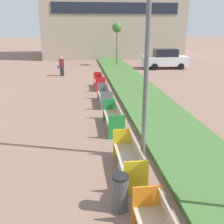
{
  "coord_description": "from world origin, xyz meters",
  "views": [
    {
      "loc": [
        -0.4,
        0.67,
        4.12
      ],
      "look_at": [
        0.9,
        10.97,
        0.6
      ],
      "focal_mm": 42.0,
      "sensor_mm": 36.0,
      "label": 1
    }
  ],
  "objects_px": {
    "bench_grey_frame": "(105,97)",
    "parked_car_distant": "(165,59)",
    "bench_yellow_frame": "(130,161)",
    "litter_bin": "(120,193)",
    "pedestrian_walking": "(62,66)",
    "bench_green_frame": "(114,119)",
    "sapling_tree_far": "(117,28)",
    "bench_red_frame": "(100,83)"
  },
  "relations": [
    {
      "from": "parked_car_distant",
      "to": "bench_green_frame",
      "type": "bearing_deg",
      "value": -112.78
    },
    {
      "from": "bench_grey_frame",
      "to": "parked_car_distant",
      "type": "distance_m",
      "value": 13.0
    },
    {
      "from": "parked_car_distant",
      "to": "bench_grey_frame",
      "type": "bearing_deg",
      "value": -119.34
    },
    {
      "from": "litter_bin",
      "to": "bench_red_frame",
      "type": "bearing_deg",
      "value": 87.55
    },
    {
      "from": "bench_red_frame",
      "to": "parked_car_distant",
      "type": "height_order",
      "value": "parked_car_distant"
    },
    {
      "from": "bench_grey_frame",
      "to": "sapling_tree_far",
      "type": "distance_m",
      "value": 13.8
    },
    {
      "from": "bench_red_frame",
      "to": "bench_green_frame",
      "type": "bearing_deg",
      "value": -89.96
    },
    {
      "from": "litter_bin",
      "to": "pedestrian_walking",
      "type": "relative_size",
      "value": 0.57
    },
    {
      "from": "bench_grey_frame",
      "to": "litter_bin",
      "type": "relative_size",
      "value": 2.33
    },
    {
      "from": "bench_yellow_frame",
      "to": "sapling_tree_far",
      "type": "xyz_separation_m",
      "value": [
        2.51,
        20.07,
        3.29
      ]
    },
    {
      "from": "bench_red_frame",
      "to": "parked_car_distant",
      "type": "xyz_separation_m",
      "value": [
        6.89,
        7.43,
        0.55
      ]
    },
    {
      "from": "bench_yellow_frame",
      "to": "pedestrian_walking",
      "type": "height_order",
      "value": "pedestrian_walking"
    },
    {
      "from": "bench_green_frame",
      "to": "sapling_tree_far",
      "type": "height_order",
      "value": "sapling_tree_far"
    },
    {
      "from": "bench_grey_frame",
      "to": "sapling_tree_far",
      "type": "bearing_deg",
      "value": 79.21
    },
    {
      "from": "bench_red_frame",
      "to": "sapling_tree_far",
      "type": "relative_size",
      "value": 0.45
    },
    {
      "from": "parked_car_distant",
      "to": "sapling_tree_far",
      "type": "bearing_deg",
      "value": 156.48
    },
    {
      "from": "bench_red_frame",
      "to": "parked_car_distant",
      "type": "distance_m",
      "value": 10.15
    },
    {
      "from": "sapling_tree_far",
      "to": "litter_bin",
      "type": "bearing_deg",
      "value": -97.97
    },
    {
      "from": "litter_bin",
      "to": "sapling_tree_far",
      "type": "distance_m",
      "value": 22.06
    },
    {
      "from": "bench_yellow_frame",
      "to": "sapling_tree_far",
      "type": "relative_size",
      "value": 0.5
    },
    {
      "from": "sapling_tree_far",
      "to": "parked_car_distant",
      "type": "xyz_separation_m",
      "value": [
        4.37,
        -2.15,
        -2.75
      ]
    },
    {
      "from": "bench_grey_frame",
      "to": "pedestrian_walking",
      "type": "xyz_separation_m",
      "value": [
        -2.74,
        8.37,
        0.43
      ]
    },
    {
      "from": "bench_yellow_frame",
      "to": "pedestrian_walking",
      "type": "bearing_deg",
      "value": 100.18
    },
    {
      "from": "bench_red_frame",
      "to": "sapling_tree_far",
      "type": "bearing_deg",
      "value": 75.31
    },
    {
      "from": "bench_grey_frame",
      "to": "litter_bin",
      "type": "bearing_deg",
      "value": -93.51
    },
    {
      "from": "bench_grey_frame",
      "to": "parked_car_distant",
      "type": "relative_size",
      "value": 0.49
    },
    {
      "from": "bench_green_frame",
      "to": "pedestrian_walking",
      "type": "xyz_separation_m",
      "value": [
        -2.74,
        11.82,
        0.42
      ]
    },
    {
      "from": "bench_grey_frame",
      "to": "pedestrian_walking",
      "type": "bearing_deg",
      "value": 108.14
    },
    {
      "from": "bench_grey_frame",
      "to": "bench_yellow_frame",
      "type": "bearing_deg",
      "value": -90.0
    },
    {
      "from": "bench_red_frame",
      "to": "sapling_tree_far",
      "type": "xyz_separation_m",
      "value": [
        2.51,
        9.58,
        3.3
      ]
    },
    {
      "from": "bench_red_frame",
      "to": "bench_grey_frame",
      "type": "bearing_deg",
      "value": -89.95
    },
    {
      "from": "sapling_tree_far",
      "to": "parked_car_distant",
      "type": "bearing_deg",
      "value": -26.18
    },
    {
      "from": "bench_green_frame",
      "to": "bench_grey_frame",
      "type": "distance_m",
      "value": 3.45
    },
    {
      "from": "bench_red_frame",
      "to": "litter_bin",
      "type": "relative_size",
      "value": 2.09
    },
    {
      "from": "bench_green_frame",
      "to": "bench_yellow_frame",
      "type": "bearing_deg",
      "value": -90.03
    },
    {
      "from": "bench_grey_frame",
      "to": "pedestrian_walking",
      "type": "relative_size",
      "value": 1.33
    },
    {
      "from": "litter_bin",
      "to": "parked_car_distant",
      "type": "relative_size",
      "value": 0.21
    },
    {
      "from": "bench_yellow_frame",
      "to": "pedestrian_walking",
      "type": "distance_m",
      "value": 15.53
    },
    {
      "from": "bench_red_frame",
      "to": "pedestrian_walking",
      "type": "xyz_separation_m",
      "value": [
        -2.74,
        4.79,
        0.43
      ]
    },
    {
      "from": "bench_yellow_frame",
      "to": "litter_bin",
      "type": "distance_m",
      "value": 1.63
    },
    {
      "from": "bench_green_frame",
      "to": "litter_bin",
      "type": "height_order",
      "value": "bench_green_frame"
    },
    {
      "from": "bench_grey_frame",
      "to": "pedestrian_walking",
      "type": "height_order",
      "value": "pedestrian_walking"
    }
  ]
}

